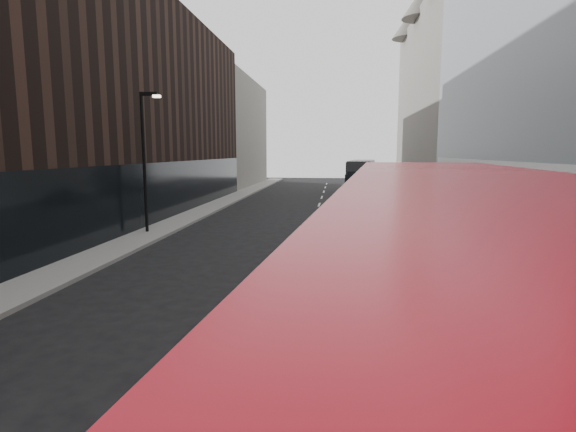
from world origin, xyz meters
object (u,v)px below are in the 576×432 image
(grey_bus, at_px, (361,176))
(car_a, at_px, (396,246))
(car_b, at_px, (387,226))
(street_lamp, at_px, (145,153))
(red_bus, at_px, (455,344))
(car_c, at_px, (356,200))

(grey_bus, distance_m, car_a, 30.05)
(car_b, bearing_deg, car_a, -95.88)
(street_lamp, distance_m, grey_bus, 28.02)
(red_bus, bearing_deg, grey_bus, 93.23)
(red_bus, height_order, car_c, red_bus)
(street_lamp, relative_size, grey_bus, 0.66)
(car_b, relative_size, car_c, 0.88)
(grey_bus, bearing_deg, car_c, -88.22)
(street_lamp, distance_m, car_b, 12.63)
(red_bus, bearing_deg, street_lamp, 127.16)
(grey_bus, bearing_deg, car_b, -83.64)
(grey_bus, xyz_separation_m, car_a, (-0.20, -30.02, -1.12))
(street_lamp, distance_m, car_c, 16.51)
(grey_bus, height_order, car_c, grey_bus)
(car_c, bearing_deg, car_b, -79.57)
(street_lamp, relative_size, car_c, 1.60)
(street_lamp, bearing_deg, car_b, 1.25)
(car_a, bearing_deg, car_b, 83.16)
(street_lamp, xyz_separation_m, red_bus, (10.91, -17.25, -1.96))
(car_b, height_order, car_c, car_c)
(grey_bus, distance_m, car_b, 24.92)
(car_a, relative_size, car_c, 0.91)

